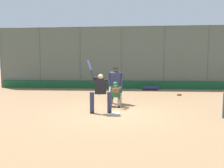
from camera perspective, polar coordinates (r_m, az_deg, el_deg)
ground_plane at (r=8.52m, az=0.55°, el=-7.67°), size 160.00×160.00×0.00m
home_plate_marker at (r=8.52m, az=0.55°, el=-7.63°), size 0.43×0.43×0.01m
backstop_fence at (r=16.95m, az=2.51°, el=7.18°), size 19.55×0.08×4.78m
padding_wall at (r=16.92m, az=2.47°, el=-0.21°), size 19.08×0.18×0.60m
bleachers_beyond at (r=19.73m, az=13.33°, el=0.97°), size 13.63×2.50×1.48m
batter_at_plate at (r=8.47m, az=-3.05°, el=-2.08°), size 1.03×0.57×2.07m
catcher_behind_plate at (r=9.73m, az=0.89°, el=-2.58°), size 0.60×0.71×1.12m
umpire_home at (r=10.51m, az=0.91°, el=-0.02°), size 0.71×0.45×1.75m
spare_bat_near_backstop at (r=13.83m, az=-3.90°, el=-2.55°), size 0.56×0.70×0.07m
spare_bat_by_padding at (r=16.31m, az=2.32°, el=-1.36°), size 0.13×0.83×0.07m
fielding_glove_on_dirt at (r=13.89m, az=17.12°, el=-2.64°), size 0.31×0.24×0.11m
equipment_bag_dugout_side at (r=16.16m, az=10.01°, el=-1.05°), size 1.24×0.31×0.31m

